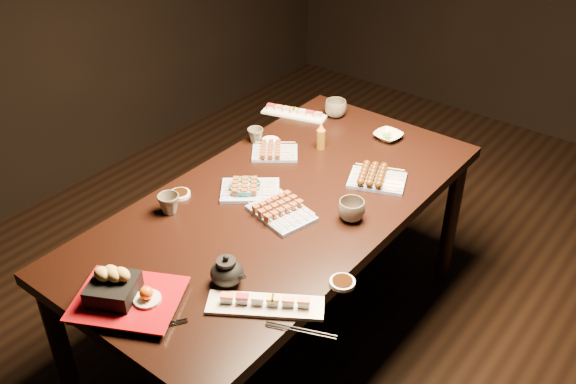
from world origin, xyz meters
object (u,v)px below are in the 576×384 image
object	(u,v)px
teacup_near_left	(169,204)
teapot	(227,270)
sushi_platter_near	(265,302)
sushi_platter_far	(294,112)
edamame_bowl_green	(245,188)
tempura_tray	(126,290)
condiment_bottle	(321,136)
edamame_bowl_cream	(388,136)
yakitori_plate_right	(281,208)
teacup_mid_right	(351,210)
dining_table	(281,273)
teacup_far_left	(255,135)
teacup_far_right	(336,109)
yakitori_plate_left	(275,149)
yakitori_plate_center	(250,186)

from	to	relation	value
teacup_near_left	teapot	world-z (taller)	teapot
sushi_platter_near	sushi_platter_far	bearing A→B (deg)	90.55
edamame_bowl_green	tempura_tray	size ratio (longest dim) A/B	0.38
condiment_bottle	edamame_bowl_cream	bearing A→B (deg)	53.28
yakitori_plate_right	edamame_bowl_cream	distance (m)	0.78
tempura_tray	teacup_mid_right	xyz separation A→B (m)	(0.31, 0.83, -0.02)
edamame_bowl_green	edamame_bowl_cream	world-z (taller)	edamame_bowl_green
tempura_tray	teapot	world-z (taller)	tempura_tray
dining_table	tempura_tray	bearing A→B (deg)	-108.29
sushi_platter_far	condiment_bottle	xyz separation A→B (m)	(0.29, -0.19, 0.04)
sushi_platter_far	sushi_platter_near	bearing A→B (deg)	107.28
teacup_mid_right	teacup_far_left	xyz separation A→B (m)	(-0.68, 0.23, -0.01)
sushi_platter_near	yakitori_plate_right	size ratio (longest dim) A/B	1.57
dining_table	teacup_near_left	world-z (taller)	teacup_near_left
dining_table	edamame_bowl_green	distance (m)	0.43
sushi_platter_near	teapot	xyz separation A→B (m)	(-0.17, 0.01, 0.03)
edamame_bowl_cream	dining_table	bearing A→B (deg)	-95.96
edamame_bowl_green	teacup_far_left	distance (m)	0.42
teacup_far_right	sushi_platter_far	bearing A→B (deg)	-145.65
yakitori_plate_left	tempura_tray	bearing A→B (deg)	-115.09
teacup_far_right	teapot	distance (m)	1.29
teapot	yakitori_plate_left	bearing A→B (deg)	113.15
teacup_mid_right	yakitori_plate_center	bearing A→B (deg)	-167.12
yakitori_plate_right	teacup_far_left	world-z (taller)	teacup_far_left
yakitori_plate_right	yakitori_plate_center	bearing A→B (deg)	-179.39
dining_table	condiment_bottle	size ratio (longest dim) A/B	14.58
dining_table	edamame_bowl_cream	xyz separation A→B (m)	(0.07, 0.71, 0.39)
teacup_far_left	condiment_bottle	world-z (taller)	condiment_bottle
sushi_platter_near	yakitori_plate_center	xyz separation A→B (m)	(-0.47, 0.47, 0.01)
yakitori_plate_center	teacup_far_right	distance (m)	0.78
edamame_bowl_cream	tempura_tray	bearing A→B (deg)	-93.82
edamame_bowl_green	teacup_far_right	xyz separation A→B (m)	(-0.09, 0.78, 0.02)
yakitori_plate_center	teacup_far_left	distance (m)	0.42
edamame_bowl_cream	teapot	bearing A→B (deg)	-85.99
yakitori_plate_center	tempura_tray	world-z (taller)	tempura_tray
dining_table	teapot	xyz separation A→B (m)	(0.16, -0.48, 0.43)
dining_table	condiment_bottle	xyz separation A→B (m)	(-0.12, 0.45, 0.44)
teacup_mid_right	condiment_bottle	distance (m)	0.55
edamame_bowl_green	teacup_near_left	xyz separation A→B (m)	(-0.14, -0.29, 0.02)
teacup_mid_right	teacup_far_left	distance (m)	0.72
tempura_tray	teacup_far_left	world-z (taller)	tempura_tray
sushi_platter_near	teacup_far_right	world-z (taller)	teacup_far_right
yakitori_plate_center	teapot	bearing A→B (deg)	-95.88
tempura_tray	teacup_near_left	xyz separation A→B (m)	(-0.27, 0.43, -0.02)
yakitori_plate_right	teacup_near_left	world-z (taller)	teacup_near_left
edamame_bowl_cream	condiment_bottle	world-z (taller)	condiment_bottle
yakitori_plate_right	teacup_far_left	bearing A→B (deg)	153.85
yakitori_plate_center	tempura_tray	bearing A→B (deg)	-119.73
condiment_bottle	edamame_bowl_green	bearing A→B (deg)	-93.82
tempura_tray	teacup_far_left	xyz separation A→B (m)	(-0.37, 1.06, -0.03)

